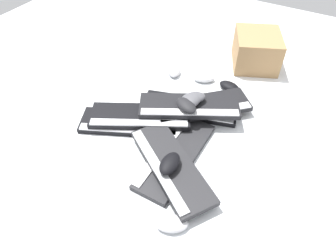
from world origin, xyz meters
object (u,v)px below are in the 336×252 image
mouse_2 (174,71)px  mouse_6 (193,98)px  keyboard_4 (189,106)px  mouse_1 (170,164)px  keyboard_0 (189,108)px  mouse_3 (229,86)px  mouse_5 (186,105)px  keyboard_2 (175,155)px  keyboard_6 (140,117)px  mouse_0 (172,224)px  cardboard_box (256,50)px  keyboard_1 (130,123)px  keyboard_3 (202,107)px  mouse_4 (204,78)px  mouse_7 (193,99)px  keyboard_5 (171,165)px

mouse_2 → mouse_6: 0.36m
keyboard_4 → mouse_1: mouse_1 is taller
keyboard_0 → mouse_6: (-0.03, -0.03, 0.10)m
mouse_3 → mouse_5: bearing=88.5°
keyboard_2 → keyboard_0: bearing=15.5°
keyboard_6 → mouse_3: 0.50m
keyboard_0 → keyboard_4: (-0.05, -0.02, 0.06)m
mouse_0 → mouse_5: size_ratio=1.00×
mouse_3 → mouse_6: 0.29m
mouse_5 → cardboard_box: (0.62, -0.11, -0.02)m
keyboard_1 → mouse_2: size_ratio=4.20×
keyboard_3 → mouse_6: size_ratio=3.84×
keyboard_1 → mouse_0: mouse_0 is taller
mouse_3 → mouse_4: (0.00, 0.14, 0.00)m
keyboard_3 → mouse_1: size_ratio=3.84×
mouse_0 → keyboard_4: bearing=82.1°
keyboard_6 → mouse_2: (0.41, 0.05, -0.02)m
mouse_4 → mouse_1: bearing=-103.1°
mouse_5 → mouse_7: (0.05, -0.01, 0.00)m
keyboard_1 → mouse_3: mouse_3 is taller
keyboard_3 → mouse_5: bearing=160.1°
keyboard_5 → mouse_5: bearing=15.4°
keyboard_1 → keyboard_6: 0.06m
mouse_6 → keyboard_1: bearing=-5.0°
keyboard_6 → mouse_5: size_ratio=4.17×
mouse_3 → keyboard_4: bearing=86.2°
keyboard_2 → mouse_7: (0.24, 0.05, 0.10)m
keyboard_3 → mouse_6: (-0.04, 0.03, 0.07)m
keyboard_1 → keyboard_4: bearing=-50.8°
cardboard_box → mouse_6: bearing=168.8°
mouse_0 → mouse_2: same height
keyboard_1 → mouse_2: (0.44, 0.02, 0.01)m
keyboard_5 → mouse_7: (0.32, 0.07, 0.07)m
mouse_1 → mouse_7: (0.34, 0.07, 0.03)m
mouse_0 → mouse_7: bearing=80.6°
keyboard_3 → mouse_3: (0.23, -0.05, -0.02)m
keyboard_3 → mouse_4: 0.26m
mouse_3 → mouse_6: mouse_6 is taller
keyboard_1 → mouse_7: (0.18, -0.22, 0.10)m
mouse_0 → mouse_6: size_ratio=1.00×
mouse_0 → mouse_5: (0.46, 0.19, 0.09)m
cardboard_box → keyboard_3: bearing=171.3°
keyboard_6 → mouse_2: bearing=7.6°
keyboard_1 → mouse_5: size_ratio=4.20×
keyboard_0 → keyboard_3: size_ratio=1.10×
keyboard_3 → mouse_7: bearing=149.3°
cardboard_box → keyboard_2: bearing=175.7°
keyboard_1 → keyboard_4: size_ratio=1.01×
mouse_6 → mouse_1: bearing=55.7°
mouse_1 → mouse_7: bearing=-170.6°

